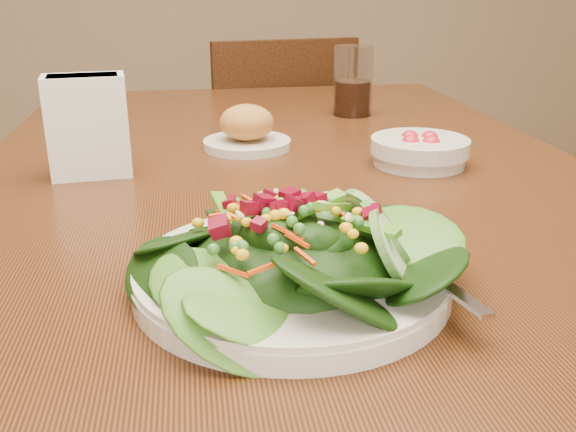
% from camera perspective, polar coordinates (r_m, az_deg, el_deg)
% --- Properties ---
extents(dining_table, '(0.90, 1.40, 0.75)m').
position_cam_1_polar(dining_table, '(0.96, -0.06, -1.55)').
color(dining_table, '#582B12').
rests_on(dining_table, ground_plane).
extents(chair_far, '(0.45, 0.46, 0.86)m').
position_cam_1_polar(chair_far, '(1.84, -1.29, 3.08)').
color(chair_far, '#3B1F0D').
rests_on(chair_far, ground_plane).
extents(salad_plate, '(0.29, 0.28, 0.08)m').
position_cam_1_polar(salad_plate, '(0.57, 1.28, -3.51)').
color(salad_plate, beige).
rests_on(salad_plate, dining_table).
extents(bread_plate, '(0.14, 0.14, 0.07)m').
position_cam_1_polar(bread_plate, '(1.04, -3.69, 7.58)').
color(bread_plate, beige).
rests_on(bread_plate, dining_table).
extents(tomato_bowl, '(0.14, 0.14, 0.05)m').
position_cam_1_polar(tomato_bowl, '(0.96, 11.61, 5.72)').
color(tomato_bowl, beige).
rests_on(tomato_bowl, dining_table).
extents(drinking_glass, '(0.08, 0.08, 0.13)m').
position_cam_1_polar(drinking_glass, '(1.29, 5.79, 11.44)').
color(drinking_glass, silver).
rests_on(drinking_glass, dining_table).
extents(napkin_holder, '(0.11, 0.07, 0.14)m').
position_cam_1_polar(napkin_holder, '(0.92, -17.39, 7.85)').
color(napkin_holder, white).
rests_on(napkin_holder, dining_table).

